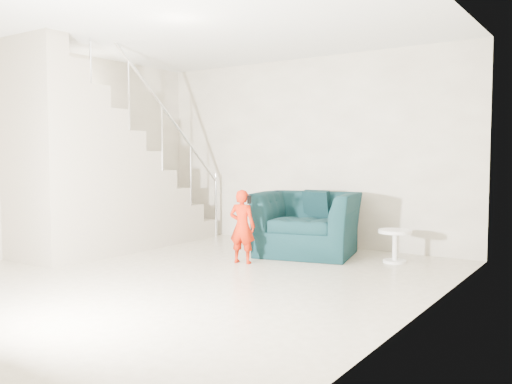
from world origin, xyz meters
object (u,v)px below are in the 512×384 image
armchair (307,223)px  staircase (96,181)px  toddler (242,226)px  side_table (395,240)px

armchair → staircase: staircase is taller
armchair → staircase: bearing=-163.7°
toddler → side_table: bearing=-156.4°
toddler → staircase: staircase is taller
armchair → toddler: 1.02m
staircase → armchair: bearing=30.0°
staircase → toddler: bearing=12.7°
armchair → staircase: size_ratio=0.35×
armchair → side_table: bearing=-7.9°
toddler → staircase: (-2.07, -0.47, 0.50)m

